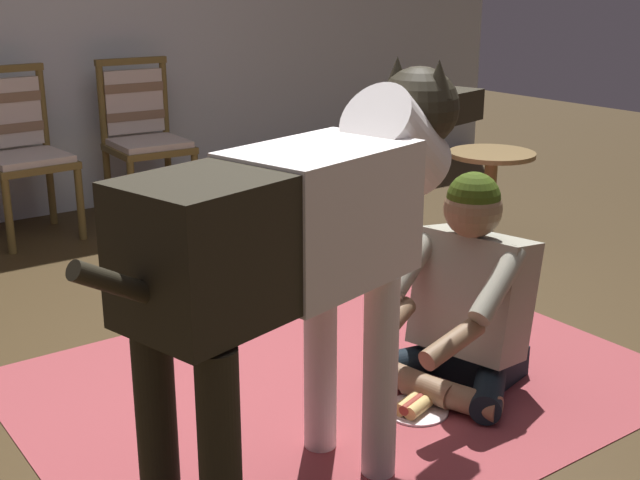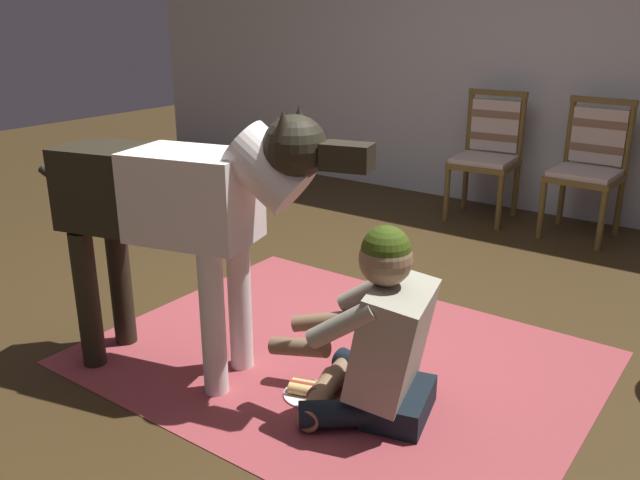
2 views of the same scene
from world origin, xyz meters
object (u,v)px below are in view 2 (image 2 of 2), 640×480
at_px(large_dog, 181,204).
at_px(person_sitting_on_floor, 379,340).
at_px(hot_dog_on_plate, 309,390).
at_px(dining_chair_left_of_pair, 489,149).
at_px(dining_chair_right_of_pair, 590,162).

bearing_deg(large_dog, person_sitting_on_floor, 14.14).
height_order(person_sitting_on_floor, hot_dog_on_plate, person_sitting_on_floor).
distance_m(dining_chair_left_of_pair, large_dog, 3.09).
relative_size(dining_chair_right_of_pair, large_dog, 0.63).
distance_m(dining_chair_left_of_pair, dining_chair_right_of_pair, 0.77).
bearing_deg(dining_chair_left_of_pair, person_sitting_on_floor, -75.63).
distance_m(dining_chair_left_of_pair, hot_dog_on_plate, 3.01).
bearing_deg(large_dog, dining_chair_left_of_pair, 87.61).
xyz_separation_m(dining_chair_left_of_pair, hot_dog_on_plate, (0.44, -2.93, -0.52)).
xyz_separation_m(large_dog, hot_dog_on_plate, (0.57, 0.14, -0.77)).
height_order(dining_chair_left_of_pair, dining_chair_right_of_pair, same).
bearing_deg(person_sitting_on_floor, dining_chair_right_of_pair, 89.33).
relative_size(dining_chair_left_of_pair, hot_dog_on_plate, 4.36).
xyz_separation_m(dining_chair_left_of_pair, dining_chair_right_of_pair, (0.77, 0.00, 0.00)).
xyz_separation_m(dining_chair_right_of_pair, person_sitting_on_floor, (-0.03, -2.86, -0.21)).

